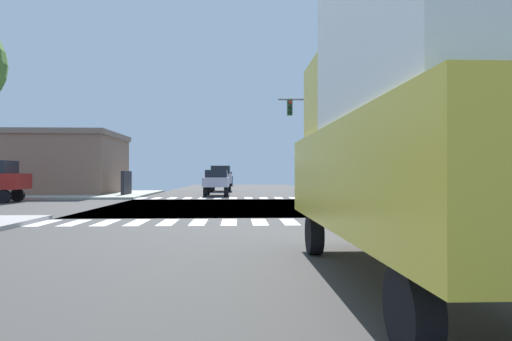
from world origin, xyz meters
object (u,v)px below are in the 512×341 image
Objects in this scene: traffic_signal_mast at (338,121)px; street_lamp at (339,138)px; sedan_farside_1 at (226,178)px; box_truck_leading_1 at (416,103)px; suv_nearside_1 at (221,176)px; sedan_queued_2 at (217,181)px; bank_building at (13,164)px.

traffic_signal_mast is 0.92× the size of street_lamp.
sedan_farside_1 is 0.60× the size of box_truck_leading_1.
sedan_farside_1 is at bearing -90.00° from suv_nearside_1.
bank_building is at bearing -9.46° from sedan_queued_2.
street_lamp is 11.53m from suv_nearside_1.
box_truck_leading_1 reaches higher than bank_building.
sedan_farside_1 is at bearing 111.88° from street_lamp.
box_truck_leading_1 is (-4.15, -22.79, -2.52)m from traffic_signal_mast.
suv_nearside_1 is at bearing 152.85° from street_lamp.
street_lamp is at bearing -160.21° from sedan_queued_2.
suv_nearside_1 is (-9.88, 5.07, -3.12)m from street_lamp.
traffic_signal_mast is 15.19m from suv_nearside_1.
suv_nearside_1 reaches higher than sedan_farside_1.
suv_nearside_1 reaches higher than sedan_queued_2.
traffic_signal_mast is at bearing 104.38° from sedan_farside_1.
bank_building is 17.04m from suv_nearside_1.
street_lamp is 25.90m from bank_building.
street_lamp is (1.72, 7.21, -0.57)m from traffic_signal_mast.
sedan_queued_2 is at bearing 155.86° from traffic_signal_mast.
bank_building reaches higher than suv_nearside_1.
street_lamp is at bearing 76.55° from traffic_signal_mast.
bank_building is (-24.08, 6.31, -2.68)m from traffic_signal_mast.
box_truck_leading_1 is (4.00, -54.61, 1.45)m from sedan_farside_1.
sedan_farside_1 is (-9.88, 24.60, -3.40)m from street_lamp.
box_truck_leading_1 is at bearing -55.60° from bank_building.
bank_building is (-25.80, -0.90, -2.11)m from street_lamp.
street_lamp is at bearing 152.85° from suv_nearside_1.
sedan_queued_2 is at bearing 98.60° from box_truck_leading_1.
box_truck_leading_1 is at bearing 98.60° from sedan_queued_2.
traffic_signal_mast is 25.03m from bank_building.
sedan_farside_1 and sedan_queued_2 have the same top height.
bank_building is 4.13× the size of sedan_queued_2.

